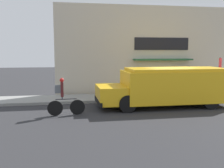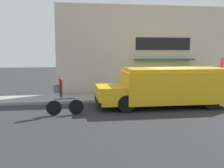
{
  "view_description": "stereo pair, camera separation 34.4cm",
  "coord_description": "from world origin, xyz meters",
  "px_view_note": "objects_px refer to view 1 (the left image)",
  "views": [
    {
      "loc": [
        -5.93,
        -14.34,
        2.89
      ],
      "look_at": [
        -3.47,
        -0.2,
        1.1
      ],
      "focal_mm": 42.0,
      "sensor_mm": 36.0,
      "label": 1
    },
    {
      "loc": [
        -5.59,
        -14.39,
        2.89
      ],
      "look_at": [
        -3.47,
        -0.2,
        1.1
      ],
      "focal_mm": 42.0,
      "sensor_mm": 36.0,
      "label": 2
    }
  ],
  "objects_px": {
    "cyclist": "(64,98)",
    "stop_sign_post": "(220,70)",
    "school_bus": "(169,86)",
    "trash_bin": "(201,87)"
  },
  "relations": [
    {
      "from": "cyclist",
      "to": "stop_sign_post",
      "type": "xyz_separation_m",
      "value": [
        9.54,
        2.98,
        0.95
      ]
    },
    {
      "from": "cyclist",
      "to": "stop_sign_post",
      "type": "bearing_deg",
      "value": 14.12
    },
    {
      "from": "cyclist",
      "to": "stop_sign_post",
      "type": "distance_m",
      "value": 10.04
    },
    {
      "from": "stop_sign_post",
      "to": "trash_bin",
      "type": "bearing_deg",
      "value": 140.02
    },
    {
      "from": "school_bus",
      "to": "stop_sign_post",
      "type": "height_order",
      "value": "stop_sign_post"
    },
    {
      "from": "school_bus",
      "to": "trash_bin",
      "type": "xyz_separation_m",
      "value": [
        3.28,
        2.6,
        -0.49
      ]
    },
    {
      "from": "stop_sign_post",
      "to": "trash_bin",
      "type": "height_order",
      "value": "stop_sign_post"
    },
    {
      "from": "school_bus",
      "to": "stop_sign_post",
      "type": "xyz_separation_m",
      "value": [
        4.1,
        1.92,
        0.66
      ]
    },
    {
      "from": "cyclist",
      "to": "stop_sign_post",
      "type": "height_order",
      "value": "stop_sign_post"
    },
    {
      "from": "school_bus",
      "to": "cyclist",
      "type": "xyz_separation_m",
      "value": [
        -5.44,
        -1.06,
        -0.29
      ]
    }
  ]
}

